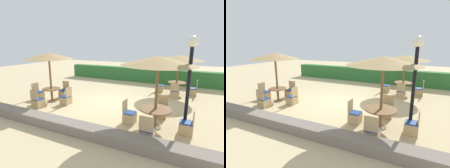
{
  "view_description": "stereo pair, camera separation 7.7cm",
  "coord_description": "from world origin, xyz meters",
  "views": [
    {
      "loc": [
        4.08,
        -7.87,
        3.06
      ],
      "look_at": [
        0.0,
        0.6,
        0.9
      ],
      "focal_mm": 28.0,
      "sensor_mm": 36.0,
      "label": 1
    },
    {
      "loc": [
        4.15,
        -7.84,
        3.06
      ],
      "look_at": [
        0.0,
        0.6,
        0.9
      ],
      "focal_mm": 28.0,
      "sensor_mm": 36.0,
      "label": 2
    }
  ],
  "objects": [
    {
      "name": "ground_plane",
      "position": [
        0.0,
        0.0,
        0.0
      ],
      "size": [
        40.0,
        40.0,
        0.0
      ],
      "primitive_type": "plane",
      "color": "#C6B284"
    },
    {
      "name": "hedge_row",
      "position": [
        0.0,
        6.02,
        0.56
      ],
      "size": [
        13.0,
        0.7,
        1.13
      ],
      "primitive_type": "cube",
      "color": "#2D6B33",
      "rests_on": "ground_plane"
    },
    {
      "name": "stone_border",
      "position": [
        0.0,
        -3.37,
        0.19
      ],
      "size": [
        10.0,
        0.56,
        0.37
      ],
      "primitive_type": "cube",
      "color": "slate",
      "rests_on": "ground_plane"
    },
    {
      "name": "lamp_post",
      "position": [
        3.92,
        -1.52,
        2.35
      ],
      "size": [
        0.36,
        0.36,
        3.32
      ],
      "color": "black",
      "rests_on": "ground_plane"
    },
    {
      "name": "parasol_back_right",
      "position": [
        3.12,
        3.45,
        2.24
      ],
      "size": [
        2.82,
        2.82,
        2.41
      ],
      "color": "brown",
      "rests_on": "ground_plane"
    },
    {
      "name": "round_table_back_right",
      "position": [
        3.12,
        3.45,
        0.58
      ],
      "size": [
        1.07,
        1.07,
        0.74
      ],
      "color": "brown",
      "rests_on": "ground_plane"
    },
    {
      "name": "patio_chair_back_right_west",
      "position": [
        2.06,
        3.47,
        0.26
      ],
      "size": [
        0.46,
        0.46,
        0.93
      ],
      "rotation": [
        0.0,
        0.0,
        -1.57
      ],
      "color": "tan",
      "rests_on": "ground_plane"
    },
    {
      "name": "patio_chair_back_right_east",
      "position": [
        4.07,
        3.51,
        0.26
      ],
      "size": [
        0.46,
        0.46,
        0.93
      ],
      "rotation": [
        0.0,
        0.0,
        1.57
      ],
      "color": "tan",
      "rests_on": "ground_plane"
    },
    {
      "name": "patio_chair_back_right_south",
      "position": [
        3.13,
        2.46,
        0.26
      ],
      "size": [
        0.46,
        0.46,
        0.93
      ],
      "color": "tan",
      "rests_on": "ground_plane"
    },
    {
      "name": "parasol_front_left",
      "position": [
        -2.8,
        -1.1,
        2.44
      ],
      "size": [
        2.46,
        2.46,
        2.62
      ],
      "color": "brown",
      "rests_on": "ground_plane"
    },
    {
      "name": "round_table_front_left",
      "position": [
        -2.8,
        -1.1,
        0.55
      ],
      "size": [
        0.96,
        0.96,
        0.73
      ],
      "color": "brown",
      "rests_on": "ground_plane"
    },
    {
      "name": "patio_chair_front_left_south",
      "position": [
        -2.74,
        -2.1,
        0.26
      ],
      "size": [
        0.46,
        0.46,
        0.93
      ],
      "color": "tan",
      "rests_on": "ground_plane"
    },
    {
      "name": "patio_chair_front_left_east",
      "position": [
        -1.8,
        -1.13,
        0.26
      ],
      "size": [
        0.46,
        0.46,
        0.93
      ],
      "rotation": [
        0.0,
        0.0,
        1.57
      ],
      "color": "tan",
      "rests_on": "ground_plane"
    },
    {
      "name": "patio_chair_front_left_west",
      "position": [
        -3.78,
        -1.15,
        0.26
      ],
      "size": [
        0.46,
        0.46,
        0.93
      ],
      "rotation": [
        0.0,
        0.0,
        -1.57
      ],
      "color": "tan",
      "rests_on": "ground_plane"
    },
    {
      "name": "patio_chair_front_left_north",
      "position": [
        -2.75,
        -0.18,
        0.26
      ],
      "size": [
        0.46,
        0.46,
        0.93
      ],
      "rotation": [
        0.0,
        0.0,
        3.14
      ],
      "color": "tan",
      "rests_on": "ground_plane"
    },
    {
      "name": "parasol_front_right",
      "position": [
        2.9,
        -1.74,
        2.49
      ],
      "size": [
        2.63,
        2.63,
        2.67
      ],
      "color": "brown",
      "rests_on": "ground_plane"
    },
    {
      "name": "round_table_front_right",
      "position": [
        2.9,
        -1.74,
        0.6
      ],
      "size": [
        1.18,
        1.18,
        0.74
      ],
      "color": "brown",
      "rests_on": "ground_plane"
    },
    {
      "name": "patio_chair_front_right_north",
      "position": [
        2.95,
        -0.64,
        0.26
      ],
      "size": [
        0.46,
        0.46,
        0.93
      ],
      "rotation": [
        0.0,
        0.0,
        3.14
      ],
      "color": "tan",
      "rests_on": "ground_plane"
    },
    {
      "name": "patio_chair_front_right_east",
      "position": [
        4.0,
        -1.74,
        0.26
      ],
      "size": [
        0.46,
        0.46,
        0.93
      ],
      "rotation": [
        0.0,
        0.0,
        1.57
      ],
      "color": "tan",
      "rests_on": "ground_plane"
    },
    {
      "name": "patio_chair_front_right_west",
      "position": [
        1.9,
        -1.77,
        0.26
      ],
      "size": [
        0.46,
        0.46,
        0.93
      ],
      "rotation": [
        0.0,
        0.0,
        -1.57
      ],
      "color": "tan",
      "rests_on": "ground_plane"
    },
    {
      "name": "patio_chair_front_right_south",
      "position": [
        2.9,
        -2.83,
        0.26
      ],
      "size": [
        0.46,
        0.46,
        0.93
      ],
      "color": "tan",
      "rests_on": "ground_plane"
    }
  ]
}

